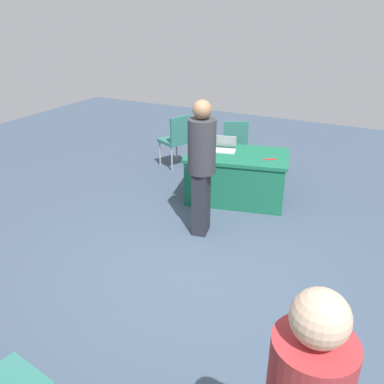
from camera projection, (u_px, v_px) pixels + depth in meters
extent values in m
plane|color=#3D4C60|center=(193.00, 277.00, 4.39)|extent=(14.40, 14.40, 0.00)
cube|color=#196647|center=(238.00, 155.00, 5.91)|extent=(1.65, 1.23, 0.05)
cube|color=#196647|center=(237.00, 178.00, 6.06)|extent=(1.58, 1.18, 0.67)
cylinder|color=#9E9993|center=(224.00, 155.00, 7.38)|extent=(0.03, 0.03, 0.43)
cylinder|color=#9E9993|center=(245.00, 155.00, 7.35)|extent=(0.03, 0.03, 0.43)
cylinder|color=#9E9993|center=(223.00, 162.00, 7.04)|extent=(0.03, 0.03, 0.43)
cylinder|color=#9E9993|center=(245.00, 162.00, 7.01)|extent=(0.03, 0.03, 0.43)
cube|color=#2D7066|center=(235.00, 145.00, 7.09)|extent=(0.57, 0.57, 0.06)
cube|color=#2D7066|center=(236.00, 135.00, 6.80)|extent=(0.40, 0.20, 0.45)
cylinder|color=#9E9993|center=(160.00, 154.00, 7.40)|extent=(0.03, 0.03, 0.45)
cylinder|color=#9E9993|center=(177.00, 150.00, 7.61)|extent=(0.03, 0.03, 0.45)
cylinder|color=#9E9993|center=(172.00, 159.00, 7.13)|extent=(0.03, 0.03, 0.45)
cylinder|color=#9E9993|center=(189.00, 155.00, 7.34)|extent=(0.03, 0.03, 0.45)
cube|color=#2D7066|center=(174.00, 141.00, 7.26)|extent=(0.58, 0.58, 0.06)
cube|color=#2D7066|center=(180.00, 129.00, 7.01)|extent=(0.21, 0.40, 0.45)
cube|color=#26262D|center=(201.00, 203.00, 5.11)|extent=(0.23, 0.31, 0.84)
cylinder|color=#333338|center=(202.00, 146.00, 4.80)|extent=(0.40, 0.40, 0.66)
sphere|color=#936B4C|center=(202.00, 110.00, 4.61)|extent=(0.23, 0.23, 0.23)
sphere|color=beige|center=(320.00, 318.00, 1.49)|extent=(0.23, 0.23, 0.23)
cube|color=silver|center=(225.00, 151.00, 6.00)|extent=(0.37, 0.30, 0.02)
cube|color=#B7B7BC|center=(226.00, 141.00, 6.09)|extent=(0.32, 0.15, 0.19)
sphere|color=gray|center=(203.00, 145.00, 6.06)|extent=(0.12, 0.12, 0.12)
cube|color=red|center=(270.00, 159.00, 5.68)|extent=(0.17, 0.13, 0.01)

